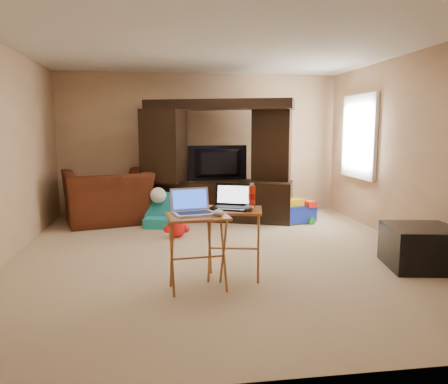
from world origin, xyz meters
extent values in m
plane|color=#D0B590|center=(0.00, 0.00, 0.00)|extent=(5.50, 5.50, 0.00)
plane|color=silver|center=(0.00, 0.00, 2.50)|extent=(5.50, 5.50, 0.00)
plane|color=tan|center=(0.00, 2.75, 1.25)|extent=(5.00, 0.00, 5.00)
plane|color=tan|center=(0.00, -2.75, 1.25)|extent=(5.00, 0.00, 5.00)
plane|color=tan|center=(2.50, 0.00, 1.25)|extent=(0.00, 5.50, 5.50)
plane|color=white|center=(2.48, 1.55, 1.40)|extent=(0.00, 1.20, 1.20)
cube|color=white|center=(2.46, 1.55, 1.40)|extent=(0.06, 1.14, 1.34)
cube|color=black|center=(0.25, 2.08, 1.00)|extent=(2.50, 1.43, 2.00)
imported|color=black|center=(0.25, 2.03, 0.96)|extent=(1.02, 0.27, 0.58)
imported|color=#4D1D10|center=(-1.59, 2.03, 0.43)|extent=(1.58, 1.46, 0.86)
cube|color=black|center=(2.11, -0.83, 0.23)|extent=(0.84, 0.84, 0.46)
cube|color=#AA6B29|center=(-0.39, -1.16, 0.36)|extent=(0.60, 0.50, 0.73)
cube|color=#AB5E29|center=(0.00, -0.89, 0.36)|extent=(0.64, 0.55, 0.73)
cube|color=silver|center=(-0.42, -1.13, 0.85)|extent=(0.44, 0.38, 0.24)
cube|color=black|center=(-0.04, -0.87, 0.85)|extent=(0.47, 0.43, 0.24)
ellipsoid|color=silver|center=(-0.20, -1.23, 0.76)|extent=(0.13, 0.17, 0.06)
ellipsoid|color=#3C3C41|center=(0.13, -1.01, 0.76)|extent=(0.14, 0.17, 0.06)
cylinder|color=red|center=(0.20, -0.81, 0.84)|extent=(0.07, 0.07, 0.22)
camera|label=1|loc=(-0.73, -5.16, 1.53)|focal=35.00mm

